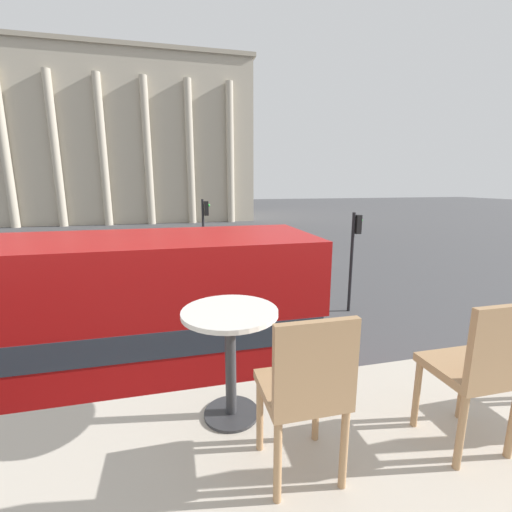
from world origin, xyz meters
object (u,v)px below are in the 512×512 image
Objects in this scene: car_silver at (218,263)px; pedestrian_black at (162,271)px; car_white at (284,253)px; cafe_dining_table at (230,340)px; cafe_chair_1 at (479,367)px; traffic_light_near at (354,248)px; double_decker_bus at (10,341)px; pedestrian_blue at (155,244)px; cafe_chair_0 at (306,388)px; traffic_light_mid at (205,229)px; plaza_building_left at (132,144)px.

car_silver is 2.51× the size of pedestrian_black.
car_white is at bearing 32.53° from pedestrian_black.
cafe_dining_table is at bearing -121.89° from car_white.
cafe_chair_1 is 0.22× the size of car_white.
cafe_chair_1 is 11.34m from traffic_light_near.
double_decker_bus is 6.26× the size of pedestrian_blue.
cafe_chair_0 is 14.62m from pedestrian_black.
cafe_dining_table is 0.19× the size of traffic_light_near.
car_white is at bearing 91.13° from traffic_light_near.
traffic_light_near is 0.91× the size of car_white.
traffic_light_mid reaches higher than pedestrian_blue.
cafe_chair_1 is 0.03× the size of plaza_building_left.
double_decker_bus is 16.05m from car_white.
double_decker_bus is at bearing 123.95° from cafe_chair_0.
traffic_light_near is (4.98, 10.09, -1.42)m from cafe_chair_1.
cafe_chair_1 is 16.82m from car_silver.
traffic_light_near is at bearing -120.68° from pedestrian_blue.
cafe_dining_table is 49.99m from plaza_building_left.
car_white is (4.93, 2.43, -1.98)m from traffic_light_mid.
pedestrian_blue is (-1.84, 21.62, -2.93)m from cafe_chair_0.
cafe_dining_table is at bearing -113.47° from car_silver.
pedestrian_black is (-2.21, 14.30, -2.97)m from cafe_chair_1.
cafe_chair_1 is (1.27, -0.61, -0.02)m from cafe_dining_table.
car_white is at bearing 3.20° from car_silver.
cafe_dining_table is at bearing -48.22° from double_decker_bus.
double_decker_bus is at bearing 125.91° from cafe_dining_table.
plaza_building_left is at bearing 106.20° from traffic_light_near.
traffic_light_near is at bearing 58.33° from cafe_chair_0.
traffic_light_mid is 2.38× the size of pedestrian_blue.
car_white is 2.51× the size of pedestrian_black.
pedestrian_black is at bearing 93.94° from cafe_chair_0.
cafe_chair_1 is (4.46, -5.02, 1.73)m from double_decker_bus.
double_decker_bus is 16.77m from pedestrian_blue.
car_white is 1.00× the size of car_silver.
plaza_building_left is at bearing 97.07° from car_white.
plaza_building_left is 17.87× the size of pedestrian_blue.
cafe_dining_table reaches higher than traffic_light_near.
traffic_light_mid is 2.29m from car_silver.
double_decker_bus is 6.31m from cafe_chair_0.
pedestrian_black is (-2.82, -2.20, 0.26)m from car_silver.
plaza_building_left reaches higher than car_white.
traffic_light_mid is 0.98× the size of car_silver.
cafe_chair_0 reaches higher than traffic_light_mid.
cafe_chair_0 is 0.22× the size of traffic_light_mid.
traffic_light_near is 7.50m from traffic_light_mid.
cafe_chair_0 reaches higher than pedestrian_black.
traffic_light_near reaches higher than car_silver.
car_white is (9.28, 13.01, -1.50)m from double_decker_bus.
traffic_light_mid is 5.84m from car_white.
plaza_building_left reaches higher than cafe_chair_1.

